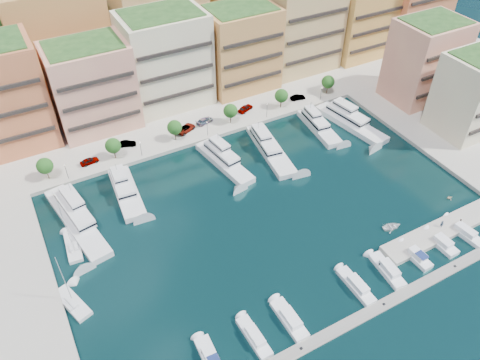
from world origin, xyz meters
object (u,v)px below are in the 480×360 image
at_px(tender_3, 450,197).
at_px(car_1, 127,144).
at_px(tree_3, 230,111).
at_px(tree_5, 328,82).
at_px(cruiser_7, 416,256).
at_px(person_0, 442,224).
at_px(lamppost_3, 267,108).
at_px(sailboat_2, 73,247).
at_px(tree_0, 45,166).
at_px(cruiser_5, 356,286).
at_px(tender_0, 392,227).
at_px(car_0, 89,161).
at_px(tree_2, 175,127).
at_px(cruiser_3, 290,320).
at_px(yacht_1, 126,190).
at_px(cruiser_2, 254,337).
at_px(lamppost_1, 140,147).
at_px(yacht_6, 349,120).
at_px(yacht_4, 269,147).
at_px(lamppost_2, 207,126).
at_px(cruiser_8, 441,243).
at_px(cruiser_1, 211,359).
at_px(lamppost_4, 321,92).
at_px(cruiser_6, 387,270).
at_px(lamppost_0, 66,169).
at_px(yacht_3, 223,159).
at_px(yacht_5, 318,125).
at_px(car_5, 298,97).
at_px(car_4, 245,108).
at_px(car_2, 186,128).
at_px(car_3, 204,121).
at_px(cruiser_9, 463,232).
at_px(yacht_0, 75,218).
at_px(tree_4, 281,96).

relative_size(tender_3, car_1, 0.33).
height_order(tree_3, tree_5, same).
bearing_deg(cruiser_7, person_0, 17.43).
distance_m(lamppost_3, sailboat_2, 61.81).
bearing_deg(tender_3, tree_0, 70.95).
bearing_deg(cruiser_5, tree_5, 58.22).
distance_m(tender_0, car_0, 71.55).
height_order(tree_2, cruiser_3, tree_2).
xyz_separation_m(yacht_1, cruiser_2, (7.67, -45.43, -0.54)).
bearing_deg(lamppost_1, tender_0, -51.03).
xyz_separation_m(lamppost_3, tender_0, (2.36, -47.43, -3.41)).
height_order(yacht_6, car_0, yacht_6).
relative_size(yacht_6, person_0, 13.43).
bearing_deg(yacht_4, lamppost_2, 132.87).
bearing_deg(tree_5, yacht_6, -103.04).
distance_m(tree_3, yacht_4, 15.35).
bearing_deg(cruiser_8, tree_0, 138.62).
height_order(cruiser_1, tender_0, cruiser_1).
bearing_deg(tender_0, yacht_1, 61.53).
height_order(tree_5, cruiser_5, tree_5).
xyz_separation_m(yacht_6, car_1, (-56.45, 18.03, 0.50)).
relative_size(yacht_1, cruiser_2, 2.10).
height_order(lamppost_4, cruiser_6, lamppost_4).
height_order(yacht_6, cruiser_6, yacht_6).
bearing_deg(person_0, yacht_4, 13.04).
distance_m(tree_2, tender_0, 57.41).
bearing_deg(tree_5, tree_0, 180.00).
xyz_separation_m(cruiser_2, cruiser_8, (43.85, 0.01, 0.00)).
bearing_deg(cruiser_1, cruiser_3, 0.05).
relative_size(tree_0, lamppost_0, 1.35).
bearing_deg(tree_5, cruiser_7, -109.96).
xyz_separation_m(yacht_3, car_1, (-18.72, 16.61, 0.50)).
bearing_deg(sailboat_2, car_1, 52.53).
relative_size(tree_3, yacht_5, 0.32).
distance_m(tree_5, lamppost_3, 22.14).
relative_size(cruiser_7, car_5, 1.68).
distance_m(cruiser_6, car_4, 61.39).
height_order(car_2, car_3, car_2).
relative_size(cruiser_3, cruiser_9, 0.96).
bearing_deg(car_4, yacht_0, 88.32).
height_order(tree_4, cruiser_6, tree_4).
xyz_separation_m(yacht_4, tender_3, (26.73, -34.56, -0.72)).
distance_m(tree_5, yacht_4, 32.33).
distance_m(tree_5, tender_0, 53.64).
xyz_separation_m(lamppost_2, cruiser_3, (-10.80, -55.80, -3.28)).
distance_m(tree_2, yacht_0, 33.95).
height_order(lamppost_0, cruiser_2, lamppost_0).
height_order(tree_5, car_4, tree_5).
height_order(sailboat_2, car_2, sailboat_2).
distance_m(yacht_1, cruiser_9, 73.56).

